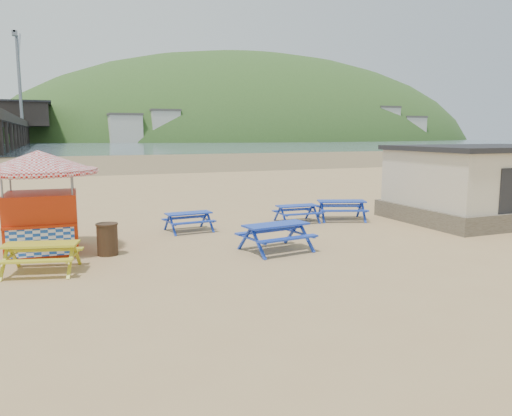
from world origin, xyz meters
name	(u,v)px	position (x,y,z in m)	size (l,w,h in m)	color
ground	(270,244)	(0.00, 0.00, 0.00)	(400.00, 400.00, 0.00)	tan
wet_sand	(106,160)	(0.00, 55.00, 0.00)	(400.00, 400.00, 0.00)	brown
sea	(72,144)	(0.00, 170.00, 0.01)	(400.00, 400.00, 0.00)	#455662
picnic_table_blue_a	(189,222)	(-1.97, 3.15, 0.36)	(1.82, 1.52, 0.71)	#1327AD
picnic_table_blue_b	(341,210)	(4.69, 3.11, 0.42)	(2.42, 2.20, 0.83)	#1327AD
picnic_table_blue_c	(297,214)	(2.70, 3.36, 0.36)	(1.75, 1.43, 0.71)	#1327AD
picnic_table_blue_d	(276,237)	(-0.23, -0.99, 0.43)	(2.29, 1.96, 0.87)	#1327AD
picnic_table_blue_f	(477,220)	(8.39, -0.71, 0.35)	(2.05, 1.86, 0.71)	#1327AD
picnic_table_yellow	(41,258)	(-7.02, -0.89, 0.40)	(2.21, 1.95, 0.79)	#B8C11A
ice_cream_kiosk	(40,189)	(-7.00, 1.63, 1.99)	(3.69, 3.69, 3.16)	#AF2609
litter_bin	(107,239)	(-5.19, 0.46, 0.50)	(0.66, 0.66, 0.97)	#3C2319
amenity_block	(485,183)	(10.50, 1.00, 1.57)	(7.40, 5.40, 3.15)	#665B4C
pier	(15,128)	(-17.99, 178.23, 5.46)	(24.00, 220.00, 39.29)	black
headland_town	(251,159)	(90.00, 229.68, -9.91)	(264.00, 144.00, 108.00)	#2D4C1E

